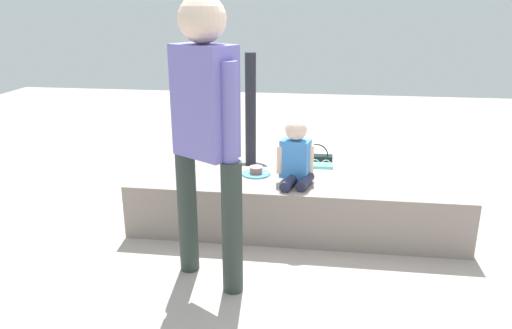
{
  "coord_description": "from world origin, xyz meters",
  "views": [
    {
      "loc": [
        0.17,
        -3.44,
        1.68
      ],
      "look_at": [
        -0.25,
        -0.39,
        0.66
      ],
      "focal_mm": 34.12,
      "sensor_mm": 36.0,
      "label": 1
    }
  ],
  "objects_px": {
    "child_seated": "(296,155)",
    "gift_bag": "(320,178)",
    "water_bottle_far_side": "(402,187)",
    "party_cup_red": "(396,181)",
    "adult_standing": "(206,120)",
    "cake_plate": "(256,172)",
    "water_bottle_near_gift": "(187,175)",
    "handbag_black_leather": "(316,163)",
    "cake_box_white": "(283,181)"
  },
  "relations": [
    {
      "from": "child_seated",
      "to": "cake_plate",
      "type": "distance_m",
      "value": 0.39
    },
    {
      "from": "cake_plate",
      "to": "gift_bag",
      "type": "height_order",
      "value": "cake_plate"
    },
    {
      "from": "water_bottle_far_side",
      "to": "party_cup_red",
      "type": "bearing_deg",
      "value": 94.84
    },
    {
      "from": "child_seated",
      "to": "cake_box_white",
      "type": "relative_size",
      "value": 1.44
    },
    {
      "from": "child_seated",
      "to": "cake_plate",
      "type": "relative_size",
      "value": 2.16
    },
    {
      "from": "water_bottle_far_side",
      "to": "gift_bag",
      "type": "bearing_deg",
      "value": 179.56
    },
    {
      "from": "water_bottle_near_gift",
      "to": "cake_box_white",
      "type": "distance_m",
      "value": 0.92
    },
    {
      "from": "cake_plate",
      "to": "handbag_black_leather",
      "type": "bearing_deg",
      "value": 70.41
    },
    {
      "from": "cake_plate",
      "to": "water_bottle_near_gift",
      "type": "bearing_deg",
      "value": 136.7
    },
    {
      "from": "adult_standing",
      "to": "cake_plate",
      "type": "xyz_separation_m",
      "value": [
        0.17,
        0.88,
        -0.61
      ]
    },
    {
      "from": "party_cup_red",
      "to": "child_seated",
      "type": "bearing_deg",
      "value": -129.32
    },
    {
      "from": "gift_bag",
      "to": "water_bottle_far_side",
      "type": "bearing_deg",
      "value": -0.44
    },
    {
      "from": "handbag_black_leather",
      "to": "child_seated",
      "type": "bearing_deg",
      "value": -95.69
    },
    {
      "from": "adult_standing",
      "to": "handbag_black_leather",
      "type": "xyz_separation_m",
      "value": [
        0.63,
        2.16,
        -0.94
      ]
    },
    {
      "from": "adult_standing",
      "to": "gift_bag",
      "type": "xyz_separation_m",
      "value": [
        0.67,
        1.6,
        -0.9
      ]
    },
    {
      "from": "water_bottle_far_side",
      "to": "cake_plate",
      "type": "bearing_deg",
      "value": -150.07
    },
    {
      "from": "cake_box_white",
      "to": "handbag_black_leather",
      "type": "bearing_deg",
      "value": 56.87
    },
    {
      "from": "cake_box_white",
      "to": "cake_plate",
      "type": "bearing_deg",
      "value": -100.62
    },
    {
      "from": "water_bottle_near_gift",
      "to": "party_cup_red",
      "type": "relative_size",
      "value": 2.26
    },
    {
      "from": "child_seated",
      "to": "gift_bag",
      "type": "height_order",
      "value": "child_seated"
    },
    {
      "from": "child_seated",
      "to": "handbag_black_leather",
      "type": "distance_m",
      "value": 1.51
    },
    {
      "from": "water_bottle_near_gift",
      "to": "party_cup_red",
      "type": "distance_m",
      "value": 2.0
    },
    {
      "from": "gift_bag",
      "to": "party_cup_red",
      "type": "height_order",
      "value": "gift_bag"
    },
    {
      "from": "adult_standing",
      "to": "cake_box_white",
      "type": "height_order",
      "value": "adult_standing"
    },
    {
      "from": "cake_plate",
      "to": "child_seated",
      "type": "bearing_deg",
      "value": -23.47
    },
    {
      "from": "cake_plate",
      "to": "water_bottle_far_side",
      "type": "height_order",
      "value": "cake_plate"
    },
    {
      "from": "child_seated",
      "to": "gift_bag",
      "type": "relative_size",
      "value": 1.51
    },
    {
      "from": "water_bottle_far_side",
      "to": "handbag_black_leather",
      "type": "xyz_separation_m",
      "value": [
        -0.79,
        0.56,
        0.01
      ]
    },
    {
      "from": "water_bottle_near_gift",
      "to": "water_bottle_far_side",
      "type": "height_order",
      "value": "water_bottle_near_gift"
    },
    {
      "from": "cake_plate",
      "to": "cake_box_white",
      "type": "distance_m",
      "value": 0.91
    },
    {
      "from": "water_bottle_far_side",
      "to": "party_cup_red",
      "type": "height_order",
      "value": "water_bottle_far_side"
    },
    {
      "from": "child_seated",
      "to": "handbag_black_leather",
      "type": "xyz_separation_m",
      "value": [
        0.14,
        1.41,
        -0.52
      ]
    },
    {
      "from": "party_cup_red",
      "to": "adult_standing",
      "type": "bearing_deg",
      "value": -126.94
    },
    {
      "from": "handbag_black_leather",
      "to": "water_bottle_far_side",
      "type": "bearing_deg",
      "value": -35.22
    },
    {
      "from": "party_cup_red",
      "to": "handbag_black_leather",
      "type": "distance_m",
      "value": 0.83
    },
    {
      "from": "party_cup_red",
      "to": "handbag_black_leather",
      "type": "xyz_separation_m",
      "value": [
        -0.77,
        0.3,
        0.05
      ]
    },
    {
      "from": "adult_standing",
      "to": "cake_plate",
      "type": "height_order",
      "value": "adult_standing"
    },
    {
      "from": "party_cup_red",
      "to": "cake_box_white",
      "type": "xyz_separation_m",
      "value": [
        -1.07,
        -0.16,
        0.01
      ]
    },
    {
      "from": "party_cup_red",
      "to": "handbag_black_leather",
      "type": "relative_size",
      "value": 0.32
    },
    {
      "from": "gift_bag",
      "to": "handbag_black_leather",
      "type": "bearing_deg",
      "value": 94.6
    },
    {
      "from": "gift_bag",
      "to": "cake_box_white",
      "type": "height_order",
      "value": "gift_bag"
    },
    {
      "from": "party_cup_red",
      "to": "cake_plate",
      "type": "bearing_deg",
      "value": -141.44
    },
    {
      "from": "water_bottle_far_side",
      "to": "child_seated",
      "type": "bearing_deg",
      "value": -137.53
    },
    {
      "from": "cake_plate",
      "to": "gift_bag",
      "type": "bearing_deg",
      "value": 55.4
    },
    {
      "from": "child_seated",
      "to": "adult_standing",
      "type": "bearing_deg",
      "value": -123.1
    },
    {
      "from": "cake_plate",
      "to": "water_bottle_far_side",
      "type": "bearing_deg",
      "value": 29.93
    },
    {
      "from": "cake_plate",
      "to": "handbag_black_leather",
      "type": "xyz_separation_m",
      "value": [
        0.45,
        1.27,
        -0.33
      ]
    },
    {
      "from": "water_bottle_far_side",
      "to": "party_cup_red",
      "type": "relative_size",
      "value": 1.89
    },
    {
      "from": "gift_bag",
      "to": "cake_box_white",
      "type": "xyz_separation_m",
      "value": [
        -0.35,
        0.09,
        -0.08
      ]
    },
    {
      "from": "adult_standing",
      "to": "cake_box_white",
      "type": "bearing_deg",
      "value": 79.13
    }
  ]
}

